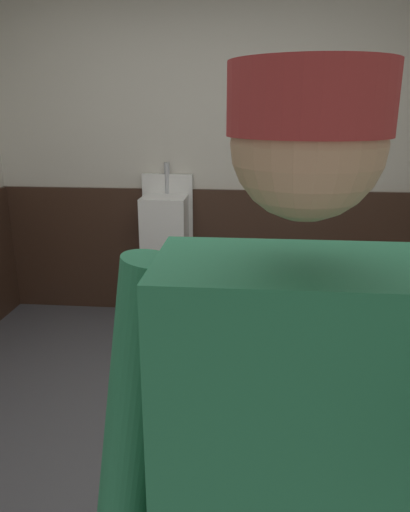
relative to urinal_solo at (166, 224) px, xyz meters
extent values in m
cube|color=#4C4C51|center=(0.33, -1.77, -0.80)|extent=(3.99, 4.47, 0.04)
cube|color=beige|center=(0.33, 0.22, 0.57)|extent=(3.99, 0.12, 2.70)
cube|color=#382319|center=(0.33, 0.14, -0.26)|extent=(3.39, 0.03, 1.03)
cube|color=white|center=(0.00, 0.13, 0.05)|extent=(0.40, 0.05, 0.65)
cube|color=white|center=(0.00, -0.04, 0.00)|extent=(0.34, 0.30, 0.45)
cylinder|color=#B7BABF|center=(0.00, 0.12, 0.34)|extent=(0.04, 0.04, 0.24)
cylinder|color=#B7BABF|center=(0.00, 0.09, -0.50)|extent=(0.05, 0.05, 0.55)
cube|color=#26724C|center=(0.72, -2.94, 0.36)|extent=(0.42, 0.24, 0.58)
cylinder|color=#26724C|center=(0.46, -2.94, 0.38)|extent=(0.17, 0.09, 0.56)
sphere|color=tan|center=(0.72, -2.94, 0.82)|extent=(0.21, 0.21, 0.21)
cylinder|color=maroon|center=(0.72, -2.94, 0.88)|extent=(0.22, 0.22, 0.09)
camera|label=1|loc=(0.64, -3.61, 0.86)|focal=33.74mm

